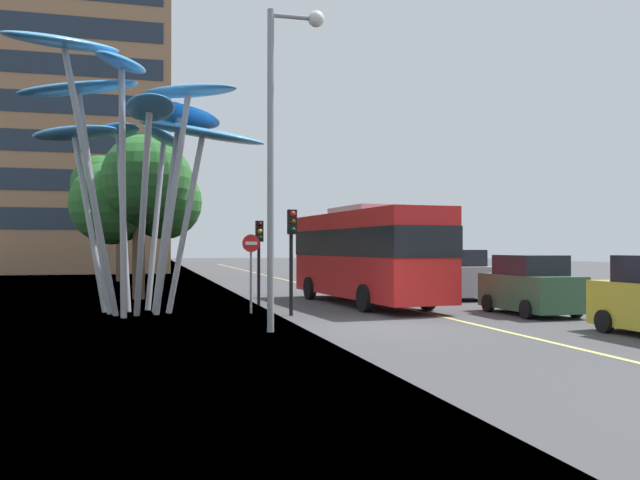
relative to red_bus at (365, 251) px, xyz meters
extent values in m
cube|color=#424244|center=(-1.77, -7.23, -2.13)|extent=(120.00, 240.00, 0.10)
cube|color=#E0D666|center=(0.95, -7.23, -2.08)|extent=(0.16, 144.00, 0.01)
cube|color=red|center=(0.00, 0.00, -0.12)|extent=(3.27, 10.33, 3.22)
cube|color=black|center=(0.00, 0.00, 0.33)|extent=(3.30, 10.44, 1.03)
cube|color=yellow|center=(-0.42, 5.00, 1.19)|extent=(1.34, 0.21, 0.36)
cube|color=#B2B2B7|center=(0.00, 0.00, 1.61)|extent=(2.11, 3.70, 0.24)
cylinder|color=black|center=(0.94, 3.24, -1.60)|extent=(0.36, 0.98, 0.96)
cylinder|color=black|center=(-1.47, 3.03, -1.60)|extent=(0.36, 0.98, 0.96)
cylinder|color=black|center=(1.44, -2.69, -1.60)|extent=(0.36, 0.98, 0.96)
cylinder|color=black|center=(-0.97, -2.89, -1.60)|extent=(0.36, 0.98, 0.96)
cylinder|color=#9EA0A5|center=(-6.95, -1.61, 0.99)|extent=(1.34, 0.27, 6.18)
ellipsoid|color=#4CA3E5|center=(-6.38, -1.64, 4.07)|extent=(4.39, 1.92, 1.09)
cylinder|color=#9EA0A5|center=(-7.55, -1.01, 1.36)|extent=(1.10, 0.64, 6.91)
ellipsoid|color=#2D7FD1|center=(-7.13, -0.83, 4.81)|extent=(3.52, 2.74, 1.10)
cylinder|color=#9EA0A5|center=(-7.91, 0.34, 1.12)|extent=(0.84, 1.68, 6.44)
ellipsoid|color=#4299E0|center=(-7.61, 1.06, 4.31)|extent=(2.20, 3.14, 0.94)
cylinder|color=#9EA0A5|center=(-9.05, -0.11, 1.18)|extent=(0.65, 1.76, 6.56)
ellipsoid|color=#388EDB|center=(-9.25, 0.64, 4.43)|extent=(2.17, 3.77, 0.50)
cylinder|color=#9EA0A5|center=(-10.17, -0.32, 1.04)|extent=(1.39, 1.17, 6.29)
ellipsoid|color=#4CA3E5|center=(-10.72, 0.13, 4.17)|extent=(3.76, 3.40, 0.53)
cylinder|color=#9EA0A5|center=(-9.94, -1.36, 1.68)|extent=(1.28, 0.35, 7.54)
ellipsoid|color=#4299E0|center=(-10.47, -1.30, 5.43)|extent=(4.09, 1.86, 0.85)
cylinder|color=#9EA0A5|center=(-9.96, -2.62, 2.14)|extent=(1.77, 1.56, 8.48)
ellipsoid|color=#4CA3E5|center=(-10.70, -3.26, 6.36)|extent=(3.97, 3.72, 0.90)
cylinder|color=#9EA0A5|center=(-8.97, -2.92, 1.91)|extent=(0.31, 0.58, 7.99)
ellipsoid|color=#2D7FD1|center=(-9.01, -3.09, 5.90)|extent=(2.07, 3.66, 1.02)
cylinder|color=#9EA0A5|center=(-8.36, -3.19, 1.11)|extent=(0.61, 2.28, 6.44)
ellipsoid|color=#4299E0|center=(-8.17, -4.22, 4.30)|extent=(1.88, 3.02, 0.69)
cylinder|color=#9EA0A5|center=(-7.43, -2.28, 1.59)|extent=(1.28, 0.89, 7.37)
ellipsoid|color=#4CA3E5|center=(-6.92, -2.59, 5.26)|extent=(3.49, 2.76, 0.36)
cylinder|color=black|center=(-3.68, -3.43, -0.35)|extent=(0.12, 0.12, 3.45)
cube|color=black|center=(-3.68, -3.57, 0.97)|extent=(0.28, 0.24, 0.80)
sphere|color=red|center=(-3.68, -3.70, 1.23)|extent=(0.18, 0.18, 0.18)
sphere|color=#3A2707|center=(-3.68, -3.70, 0.97)|extent=(0.18, 0.18, 0.18)
sphere|color=black|center=(-3.68, -3.70, 0.71)|extent=(0.18, 0.18, 0.18)
cylinder|color=black|center=(-4.07, 0.68, -0.46)|extent=(0.12, 0.12, 3.24)
cube|color=black|center=(-4.07, 0.54, 0.76)|extent=(0.28, 0.24, 0.80)
sphere|color=#390706|center=(-4.07, 0.41, 1.02)|extent=(0.18, 0.18, 0.18)
sphere|color=orange|center=(-4.07, 0.41, 0.76)|extent=(0.18, 0.18, 0.18)
sphere|color=black|center=(-4.07, 0.41, 0.50)|extent=(0.18, 0.18, 0.18)
cylinder|color=black|center=(3.32, -9.74, -1.78)|extent=(0.20, 0.60, 0.60)
cube|color=#2D5138|center=(4.07, -5.06, -1.33)|extent=(1.75, 3.90, 1.14)
cube|color=black|center=(4.07, -5.06, -0.43)|extent=(1.61, 2.15, 0.65)
cylinder|color=black|center=(4.94, -3.85, -1.78)|extent=(0.20, 0.60, 0.60)
cylinder|color=black|center=(3.19, -3.85, -1.78)|extent=(0.20, 0.60, 0.60)
cylinder|color=black|center=(4.94, -6.27, -1.78)|extent=(0.20, 0.60, 0.60)
cylinder|color=black|center=(3.19, -6.27, -1.78)|extent=(0.20, 0.60, 0.60)
cube|color=gray|center=(4.82, 1.85, -1.28)|extent=(1.89, 4.01, 1.24)
cube|color=black|center=(4.82, 1.85, -0.31)|extent=(1.74, 2.20, 0.70)
cylinder|color=black|center=(5.77, 3.10, -1.78)|extent=(0.20, 0.60, 0.60)
cylinder|color=black|center=(3.87, 3.10, -1.78)|extent=(0.20, 0.60, 0.60)
cylinder|color=black|center=(5.77, 0.61, -1.78)|extent=(0.20, 0.60, 0.60)
cylinder|color=black|center=(3.87, 0.61, -1.78)|extent=(0.20, 0.60, 0.60)
cylinder|color=gray|center=(-5.08, -7.37, 2.19)|extent=(0.18, 0.18, 8.54)
cylinder|color=gray|center=(-4.46, -7.37, 6.31)|extent=(1.24, 0.12, 0.12)
sphere|color=silver|center=(-3.84, -7.37, 6.31)|extent=(0.44, 0.44, 0.44)
cylinder|color=brown|center=(-8.56, 5.03, -0.56)|extent=(0.52, 0.52, 3.04)
sphere|color=#2D6B2D|center=(-9.73, 5.73, 2.07)|extent=(3.61, 3.61, 3.61)
sphere|color=#2D6B2D|center=(-8.29, 4.17, 3.06)|extent=(3.64, 3.64, 3.64)
sphere|color=#2D6B2D|center=(-8.58, 4.79, 2.69)|extent=(3.22, 3.22, 3.22)
sphere|color=#2D6B2D|center=(-7.93, 5.92, 3.08)|extent=(3.51, 3.51, 3.51)
sphere|color=#2D6B2D|center=(-7.48, 6.19, 2.21)|extent=(3.40, 3.40, 3.40)
cylinder|color=brown|center=(-9.94, 20.98, -0.23)|extent=(0.43, 0.43, 3.70)
sphere|color=#286028|center=(-9.17, 20.16, 3.70)|extent=(2.99, 2.99, 2.99)
sphere|color=#286028|center=(-10.73, 21.69, 3.74)|extent=(2.84, 2.84, 2.84)
sphere|color=#286028|center=(-10.96, 21.55, 4.08)|extent=(3.68, 3.68, 3.68)
sphere|color=#286028|center=(-9.61, 22.11, 2.63)|extent=(3.16, 3.16, 3.16)
sphere|color=#286028|center=(-11.10, 20.16, 4.18)|extent=(3.70, 3.70, 3.70)
cylinder|color=gray|center=(-4.82, -2.28, -0.75)|extent=(0.08, 0.08, 2.67)
cylinder|color=red|center=(-4.82, -2.31, 0.29)|extent=(0.60, 0.03, 0.60)
cube|color=white|center=(-4.82, -2.34, 0.29)|extent=(0.40, 0.04, 0.11)
cube|color=#936B4C|center=(-17.14, 39.18, 10.48)|extent=(21.81, 12.42, 25.12)
cube|color=#1E2838|center=(-17.14, 32.95, 2.47)|extent=(20.50, 0.08, 1.76)
cube|color=#1E2838|center=(-17.14, 32.95, 5.61)|extent=(20.50, 0.08, 1.76)
cube|color=#1E2838|center=(-17.14, 32.95, 8.75)|extent=(20.50, 0.08, 1.76)
cube|color=#1E2838|center=(-17.14, 32.95, 11.89)|extent=(20.50, 0.08, 1.76)
cube|color=#1E2838|center=(-17.14, 32.95, 15.04)|extent=(20.50, 0.08, 1.76)
cube|color=#1E2838|center=(-17.14, 32.95, 18.18)|extent=(20.50, 0.08, 1.76)
camera|label=1|loc=(-8.26, -24.75, 0.16)|focal=37.57mm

